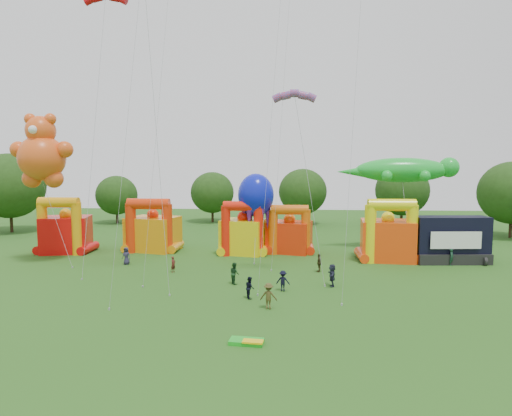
# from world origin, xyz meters

# --- Properties ---
(ground) EXTENTS (160.00, 160.00, 0.00)m
(ground) POSITION_xyz_m (0.00, 0.00, 0.00)
(ground) COLOR #265518
(ground) RESTS_ON ground
(tree_ring) EXTENTS (121.94, 124.03, 12.07)m
(tree_ring) POSITION_xyz_m (-1.16, 0.61, 6.26)
(tree_ring) COLOR #352314
(tree_ring) RESTS_ON ground
(bouncy_castle_0) EXTENTS (5.99, 5.18, 6.68)m
(bouncy_castle_0) POSITION_xyz_m (-20.95, 27.73, 2.53)
(bouncy_castle_0) COLOR red
(bouncy_castle_0) RESTS_ON ground
(bouncy_castle_1) EXTENTS (6.48, 5.66, 6.46)m
(bouncy_castle_1) POSITION_xyz_m (-11.00, 29.56, 2.44)
(bouncy_castle_1) COLOR orange
(bouncy_castle_1) RESTS_ON ground
(bouncy_castle_2) EXTENTS (5.48, 4.75, 6.28)m
(bouncy_castle_2) POSITION_xyz_m (0.11, 28.34, 2.39)
(bouncy_castle_2) COLOR yellow
(bouncy_castle_2) RESTS_ON ground
(bouncy_castle_3) EXTENTS (5.64, 4.93, 5.78)m
(bouncy_castle_3) POSITION_xyz_m (5.49, 29.56, 2.21)
(bouncy_castle_3) COLOR red
(bouncy_castle_3) RESTS_ON ground
(bouncy_castle_4) EXTENTS (5.95, 4.96, 6.84)m
(bouncy_castle_4) POSITION_xyz_m (16.15, 25.86, 2.59)
(bouncy_castle_4) COLOR #F4410D
(bouncy_castle_4) RESTS_ON ground
(stage_trailer) EXTENTS (7.86, 3.51, 4.98)m
(stage_trailer) POSITION_xyz_m (22.65, 25.35, 2.39)
(stage_trailer) COLOR black
(stage_trailer) RESTS_ON ground
(teddy_bear_kite) EXTENTS (6.95, 4.68, 15.71)m
(teddy_bear_kite) POSITION_xyz_m (-19.48, 21.36, 9.55)
(teddy_bear_kite) COLOR #EC541A
(teddy_bear_kite) RESTS_ON ground
(gecko_kite) EXTENTS (14.51, 10.61, 11.36)m
(gecko_kite) POSITION_xyz_m (18.92, 31.04, 8.11)
(gecko_kite) COLOR green
(gecko_kite) RESTS_ON ground
(octopus_kite) EXTENTS (4.15, 7.53, 9.48)m
(octopus_kite) POSITION_xyz_m (1.61, 28.18, 6.14)
(octopus_kite) COLOR #0C17BD
(octopus_kite) RESTS_ON ground
(parafoil_kites) EXTENTS (23.42, 11.05, 29.99)m
(parafoil_kites) POSITION_xyz_m (-4.37, 15.00, 13.20)
(parafoil_kites) COLOR red
(parafoil_kites) RESTS_ON ground
(diamond_kites) EXTENTS (19.50, 19.38, 35.13)m
(diamond_kites) POSITION_xyz_m (0.92, 15.60, 15.94)
(diamond_kites) COLOR #C93A09
(diamond_kites) RESTS_ON ground
(folded_kite_bundle) EXTENTS (2.09, 1.26, 0.31)m
(folded_kite_bundle) POSITION_xyz_m (2.93, 1.88, 0.14)
(folded_kite_bundle) COLOR green
(folded_kite_bundle) RESTS_ON ground
(spectator_0) EXTENTS (0.97, 0.71, 1.82)m
(spectator_0) POSITION_xyz_m (-11.54, 21.99, 0.91)
(spectator_0) COLOR #2A2741
(spectator_0) RESTS_ON ground
(spectator_1) EXTENTS (0.56, 0.67, 1.56)m
(spectator_1) POSITION_xyz_m (-5.79, 18.96, 0.78)
(spectator_1) COLOR #511C17
(spectator_1) RESTS_ON ground
(spectator_2) EXTENTS (1.08, 1.16, 1.90)m
(spectator_2) POSITION_xyz_m (0.64, 15.10, 0.95)
(spectator_2) COLOR #173B1B
(spectator_2) RESTS_ON ground
(spectator_3) EXTENTS (1.21, 0.81, 1.73)m
(spectator_3) POSITION_xyz_m (4.90, 13.12, 0.87)
(spectator_3) COLOR black
(spectator_3) RESTS_ON ground
(spectator_4) EXTENTS (0.77, 1.15, 1.81)m
(spectator_4) POSITION_xyz_m (8.35, 20.06, 0.90)
(spectator_4) COLOR #373016
(spectator_4) RESTS_ON ground
(spectator_5) EXTENTS (0.61, 1.82, 1.95)m
(spectator_5) POSITION_xyz_m (9.10, 14.85, 0.98)
(spectator_5) COLOR #212638
(spectator_5) RESTS_ON ground
(spectator_6) EXTENTS (0.82, 0.54, 1.67)m
(spectator_6) POSITION_xyz_m (16.53, 24.44, 0.83)
(spectator_6) COLOR #4D1B16
(spectator_6) RESTS_ON ground
(spectator_7) EXTENTS (0.72, 0.77, 1.77)m
(spectator_7) POSITION_xyz_m (22.21, 23.78, 0.88)
(spectator_7) COLOR #163927
(spectator_7) RESTS_ON ground
(spectator_8) EXTENTS (0.87, 0.99, 1.73)m
(spectator_8) POSITION_xyz_m (2.33, 10.91, 0.86)
(spectator_8) COLOR black
(spectator_8) RESTS_ON ground
(spectator_9) EXTENTS (1.32, 0.87, 1.91)m
(spectator_9) POSITION_xyz_m (3.90, 8.42, 0.96)
(spectator_9) COLOR #463F1C
(spectator_9) RESTS_ON ground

